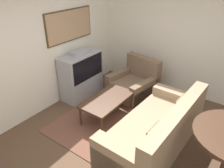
{
  "coord_description": "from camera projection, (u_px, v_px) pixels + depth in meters",
  "views": [
    {
      "loc": [
        -2.28,
        -1.46,
        2.79
      ],
      "look_at": [
        0.8,
        0.75,
        0.75
      ],
      "focal_mm": 35.0,
      "sensor_mm": 36.0,
      "label": 1
    }
  ],
  "objects": [
    {
      "name": "wall_right",
      "position": [
        186.0,
        39.0,
        4.94
      ],
      "size": [
        0.06,
        12.0,
        2.7
      ],
      "color": "silver",
      "rests_on": "ground_plane"
    },
    {
      "name": "area_rug",
      "position": [
        106.0,
        118.0,
        4.55
      ],
      "size": [
        2.18,
        1.59,
        0.01
      ],
      "color": "brown",
      "rests_on": "ground_plane"
    },
    {
      "name": "coffee_table",
      "position": [
        107.0,
        100.0,
        4.4
      ],
      "size": [
        1.15,
        0.63,
        0.46
      ],
      "color": "#472D1E",
      "rests_on": "ground_plane"
    },
    {
      "name": "wall_back",
      "position": [
        30.0,
        52.0,
        4.17
      ],
      "size": [
        12.0,
        0.1,
        2.7
      ],
      "color": "silver",
      "rests_on": "ground_plane"
    },
    {
      "name": "ground_plane",
      "position": [
        121.0,
        153.0,
        3.7
      ],
      "size": [
        12.0,
        12.0,
        0.0
      ],
      "primitive_type": "plane",
      "color": "brown"
    },
    {
      "name": "armchair",
      "position": [
        134.0,
        84.0,
        5.3
      ],
      "size": [
        1.1,
        1.11,
        0.89
      ],
      "rotation": [
        0.0,
        0.0,
        -1.76
      ],
      "color": "brown",
      "rests_on": "ground_plane"
    },
    {
      "name": "tv",
      "position": [
        82.0,
        75.0,
        5.15
      ],
      "size": [
        1.05,
        0.46,
        1.15
      ],
      "color": "#9E9EA3",
      "rests_on": "ground_plane"
    },
    {
      "name": "couch",
      "position": [
        157.0,
        131.0,
        3.74
      ],
      "size": [
        2.19,
        1.06,
        0.9
      ],
      "rotation": [
        0.0,
        0.0,
        3.11
      ],
      "color": "#9E8466",
      "rests_on": "ground_plane"
    }
  ]
}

